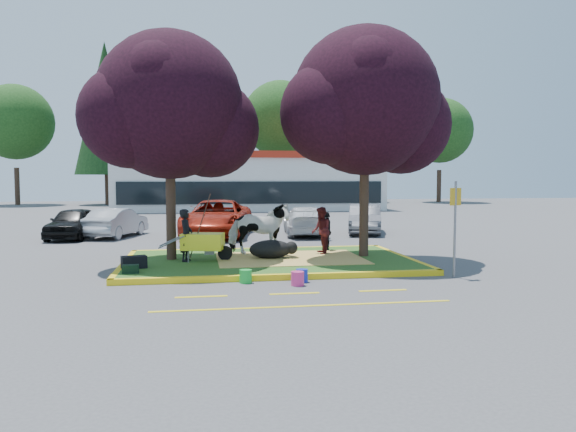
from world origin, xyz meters
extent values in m
plane|color=#424244|center=(0.00, 0.00, 0.00)|extent=(90.00, 90.00, 0.00)
cube|color=#1F4A17|center=(0.00, 0.00, 0.07)|extent=(8.00, 5.00, 0.15)
cube|color=yellow|center=(0.00, -2.58, 0.07)|extent=(8.30, 0.16, 0.15)
cube|color=yellow|center=(0.00, 2.58, 0.07)|extent=(8.30, 0.16, 0.15)
cube|color=yellow|center=(-4.08, 0.00, 0.07)|extent=(0.16, 5.30, 0.15)
cube|color=yellow|center=(4.08, 0.00, 0.07)|extent=(0.16, 5.30, 0.15)
cube|color=#DAB959|center=(0.60, 0.00, 0.15)|extent=(4.20, 3.00, 0.01)
cylinder|color=black|center=(-2.80, 0.40, 1.91)|extent=(0.28, 0.28, 3.53)
sphere|color=black|center=(-2.80, 0.40, 4.56)|extent=(4.20, 4.20, 4.20)
sphere|color=black|center=(-1.64, 0.60, 3.93)|extent=(2.86, 2.86, 2.86)
sphere|color=black|center=(-3.85, 0.10, 4.18)|extent=(2.86, 2.86, 2.86)
cylinder|color=black|center=(2.90, 0.20, 2.00)|extent=(0.28, 0.28, 3.70)
sphere|color=black|center=(2.90, 0.20, 4.77)|extent=(4.40, 4.40, 4.40)
sphere|color=black|center=(4.11, 0.40, 4.11)|extent=(2.99, 2.99, 2.99)
sphere|color=black|center=(1.80, -0.10, 4.37)|extent=(2.99, 2.99, 2.99)
cube|color=yellow|center=(-2.00, -4.20, 0.00)|extent=(1.10, 0.12, 0.01)
cube|color=yellow|center=(0.00, -4.20, 0.00)|extent=(1.10, 0.12, 0.01)
cube|color=yellow|center=(2.00, -4.20, 0.00)|extent=(1.10, 0.12, 0.01)
cube|color=yellow|center=(0.00, -5.40, 0.00)|extent=(6.00, 0.10, 0.01)
cube|color=silver|center=(2.00, 28.00, 2.00)|extent=(20.00, 8.00, 4.00)
cube|color=#A62311|center=(2.00, 28.00, 4.15)|extent=(20.40, 8.40, 0.50)
cube|color=black|center=(2.00, 23.95, 1.40)|extent=(19.00, 0.10, 1.60)
cylinder|color=black|center=(-18.00, 38.00, 1.68)|extent=(0.44, 0.44, 3.36)
sphere|color=#143811|center=(-18.00, 38.00, 7.44)|extent=(6.72, 6.72, 6.72)
cylinder|color=black|center=(-10.00, 37.00, 1.96)|extent=(0.44, 0.44, 3.92)
cone|color=black|center=(-10.00, 37.00, 8.68)|extent=(5.60, 5.60, 11.90)
cylinder|color=black|center=(-2.00, 38.50, 1.54)|extent=(0.44, 0.44, 3.08)
sphere|color=#143811|center=(-2.00, 38.50, 6.82)|extent=(6.16, 6.16, 6.16)
cylinder|color=black|center=(6.00, 37.50, 1.82)|extent=(0.44, 0.44, 3.64)
sphere|color=#143811|center=(6.00, 37.50, 8.06)|extent=(7.28, 7.28, 7.28)
cylinder|color=black|center=(14.00, 38.00, 1.75)|extent=(0.44, 0.44, 3.50)
cone|color=black|center=(14.00, 38.00, 7.75)|extent=(5.00, 5.00, 10.62)
cylinder|color=black|center=(22.00, 37.00, 1.61)|extent=(0.44, 0.44, 3.22)
sphere|color=#143811|center=(22.00, 37.00, 7.13)|extent=(6.44, 6.44, 6.44)
imported|color=white|center=(-0.22, 0.84, 0.94)|extent=(2.01, 1.19, 1.59)
ellipsoid|color=black|center=(0.05, 0.09, 0.42)|extent=(1.43, 1.16, 0.54)
imported|color=black|center=(-2.37, -0.05, 0.89)|extent=(0.47, 0.60, 1.47)
imported|color=#4D1617|center=(1.70, 0.76, 0.88)|extent=(0.60, 0.74, 1.46)
imported|color=black|center=(2.10, 1.63, 0.77)|extent=(0.51, 0.79, 1.24)
cylinder|color=black|center=(-1.28, -0.05, 0.36)|extent=(0.42, 0.17, 0.41)
cylinder|color=slate|center=(-2.31, -0.31, 0.30)|extent=(0.04, 0.04, 0.30)
cylinder|color=slate|center=(-2.31, 0.20, 0.30)|extent=(0.04, 0.04, 0.30)
cube|color=yellow|center=(-1.91, -0.05, 0.70)|extent=(1.28, 0.93, 0.46)
cylinder|color=slate|center=(-2.77, -0.31, 0.72)|extent=(0.74, 0.21, 0.38)
cylinder|color=slate|center=(-2.77, 0.20, 0.72)|extent=(0.74, 0.21, 0.38)
cube|color=black|center=(-3.70, -1.07, 0.31)|extent=(0.70, 0.51, 0.32)
cube|color=black|center=(-3.70, -1.85, 0.26)|extent=(0.40, 0.26, 0.21)
cylinder|color=slate|center=(4.30, -2.93, 1.21)|extent=(0.06, 0.06, 2.42)
cube|color=gold|center=(4.30, -2.93, 2.04)|extent=(0.33, 0.12, 0.44)
cylinder|color=green|center=(-0.94, -2.80, 0.16)|extent=(0.31, 0.31, 0.32)
cylinder|color=#E2327C|center=(0.23, -3.32, 0.17)|extent=(0.32, 0.32, 0.33)
cylinder|color=#172ABD|center=(0.41, -2.90, 0.16)|extent=(0.37, 0.37, 0.31)
imported|color=black|center=(-7.07, 8.03, 0.64)|extent=(1.90, 3.88, 1.27)
imported|color=#A0A2A8|center=(-5.39, 8.39, 0.61)|extent=(2.37, 3.90, 1.21)
imported|color=#9B1E0C|center=(-1.20, 7.93, 0.77)|extent=(3.53, 5.94, 1.55)
imported|color=silver|center=(2.58, 7.83, 0.62)|extent=(2.21, 4.43, 1.24)
imported|color=#595B61|center=(5.38, 8.11, 0.64)|extent=(2.45, 4.14, 1.29)
camera|label=1|loc=(-2.10, -16.02, 2.53)|focal=35.00mm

